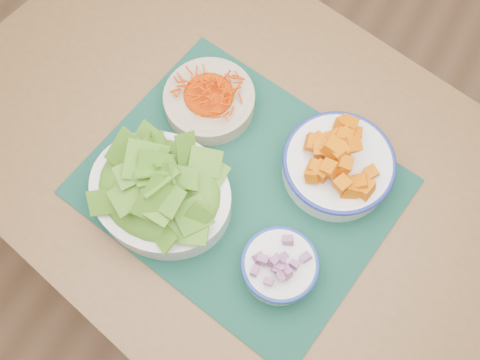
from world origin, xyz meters
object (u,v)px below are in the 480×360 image
Objects in this scene: table at (241,176)px; placemat at (240,186)px; lettuce_bowl at (159,188)px; onion_bowl at (280,265)px; carrot_bowl at (209,98)px; squash_bowl at (339,162)px.

table is 0.11m from placemat.
placemat is 0.16m from lettuce_bowl.
table is at bearing 136.53° from onion_bowl.
squash_bowl reaches higher than carrot_bowl.
lettuce_bowl is (-0.26, -0.22, 0.01)m from squash_bowl.
lettuce_bowl reaches higher than table.
carrot_bowl is 0.23m from lettuce_bowl.
carrot_bowl is at bearing 95.86° from lettuce_bowl.
lettuce_bowl reaches higher than carrot_bowl.
carrot_bowl is 0.37m from onion_bowl.
carrot_bowl is at bearing 140.67° from onion_bowl.
lettuce_bowl is at bearing -140.49° from squash_bowl.
carrot_bowl is (-0.11, 0.07, 0.13)m from table.
lettuce_bowl is (-0.11, -0.10, 0.06)m from placemat.
table is 0.19m from carrot_bowl.
squash_bowl is at bearing -1.17° from carrot_bowl.
onion_bowl reaches higher than placemat.
placemat is 0.18m from onion_bowl.
table is at bearing -160.02° from squash_bowl.
placemat is (0.03, -0.05, 0.10)m from table.
lettuce_bowl reaches higher than onion_bowl.
lettuce_bowl is (-0.08, -0.15, 0.16)m from table.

